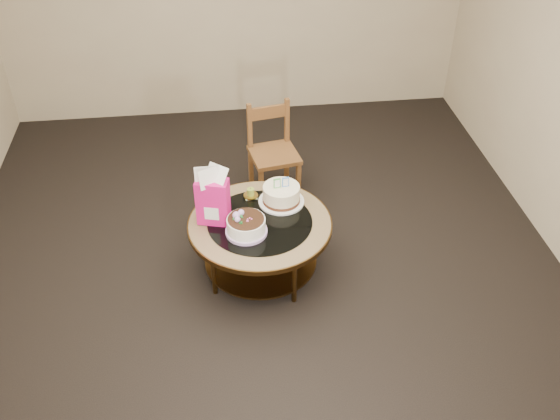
{
  "coord_description": "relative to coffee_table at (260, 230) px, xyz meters",
  "views": [
    {
      "loc": [
        -0.27,
        -3.41,
        3.18
      ],
      "look_at": [
        0.15,
        0.02,
        0.53
      ],
      "focal_mm": 40.0,
      "sensor_mm": 36.0,
      "label": 1
    }
  ],
  "objects": [
    {
      "name": "decorated_cake",
      "position": [
        -0.1,
        -0.11,
        0.14
      ],
      "size": [
        0.29,
        0.29,
        0.17
      ],
      "rotation": [
        0.0,
        0.0,
        0.25
      ],
      "color": "#C69DDE",
      "rests_on": "coffee_table"
    },
    {
      "name": "cream_cake",
      "position": [
        0.18,
        0.21,
        0.15
      ],
      "size": [
        0.33,
        0.33,
        0.21
      ],
      "rotation": [
        0.0,
        0.0,
        0.14
      ],
      "color": "white",
      "rests_on": "coffee_table"
    },
    {
      "name": "dining_chair",
      "position": [
        0.2,
        0.97,
        0.03
      ],
      "size": [
        0.44,
        0.44,
        0.81
      ],
      "rotation": [
        0.0,
        0.0,
        0.18
      ],
      "color": "brown",
      "rests_on": "ground"
    },
    {
      "name": "pillar_candle",
      "position": [
        -0.04,
        0.3,
        0.11
      ],
      "size": [
        0.11,
        0.11,
        0.08
      ],
      "rotation": [
        0.0,
        0.0,
        0.08
      ],
      "color": "#D7C858",
      "rests_on": "coffee_table"
    },
    {
      "name": "gift_bag",
      "position": [
        -0.31,
        0.04,
        0.3
      ],
      "size": [
        0.24,
        0.2,
        0.44
      ],
      "rotation": [
        0.0,
        0.0,
        -0.27
      ],
      "color": "#EF1685",
      "rests_on": "coffee_table"
    },
    {
      "name": "room_walls",
      "position": [
        -0.0,
        0.0,
        1.16
      ],
      "size": [
        4.52,
        5.02,
        2.61
      ],
      "color": "tan",
      "rests_on": "ground"
    },
    {
      "name": "coffee_table",
      "position": [
        0.0,
        0.0,
        0.0
      ],
      "size": [
        1.02,
        1.02,
        0.46
      ],
      "color": "#563918",
      "rests_on": "ground"
    },
    {
      "name": "ground",
      "position": [
        -0.0,
        0.0,
        -0.38
      ],
      "size": [
        5.0,
        5.0,
        0.0
      ],
      "primitive_type": "plane",
      "color": "black",
      "rests_on": "ground"
    }
  ]
}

